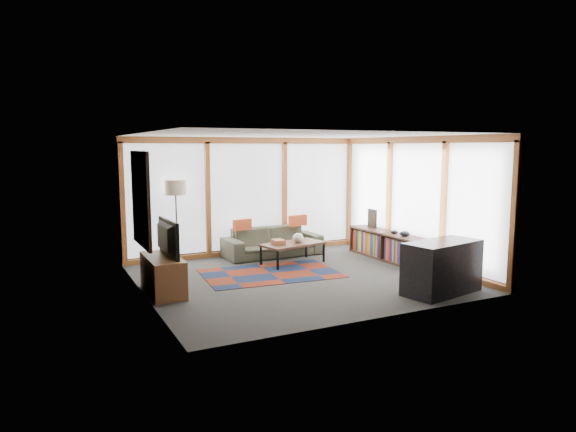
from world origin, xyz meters
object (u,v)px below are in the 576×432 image
coffee_table (293,253)px  sofa (273,242)px  floor_lamp (176,222)px  tv_console (163,275)px  bookshelf (388,246)px  television (162,238)px  bar_counter (442,267)px

coffee_table → sofa: bearing=94.5°
floor_lamp → tv_console: size_ratio=1.41×
coffee_table → bookshelf: bookshelf is taller
television → coffee_table: bearing=-73.2°
sofa → coffee_table: 0.87m
sofa → bar_counter: size_ratio=1.58×
coffee_table → bookshelf: size_ratio=0.55×
bookshelf → television: size_ratio=2.25×
coffee_table → tv_console: size_ratio=1.05×
floor_lamp → coffee_table: (2.13, -1.08, -0.65)m
floor_lamp → tv_console: 2.29m
television → floor_lamp: bearing=-22.1°
coffee_table → bookshelf: 2.07m
television → bookshelf: bearing=-87.5°
floor_lamp → bar_counter: bearing=-50.8°
bookshelf → tv_console: (-4.87, -0.41, 0.01)m
floor_lamp → bar_counter: floor_lamp is taller
tv_console → coffee_table: bearing=19.2°
tv_console → bar_counter: (4.11, -2.01, 0.12)m
sofa → bar_counter: bearing=-73.0°
sofa → coffee_table: sofa is taller
floor_lamp → bookshelf: (4.11, -1.68, -0.57)m
coffee_table → bookshelf: (1.98, -0.60, 0.08)m
coffee_table → bar_counter: bearing=-68.1°
television → bar_counter: size_ratio=0.77×
television → sofa: bearing=-58.8°
tv_console → bar_counter: bar_counter is taller
floor_lamp → television: 2.20m
sofa → bar_counter: (1.28, -3.88, 0.12)m
tv_console → television: 0.61m
sofa → floor_lamp: size_ratio=1.25×
sofa → coffee_table: (0.07, -0.86, -0.10)m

